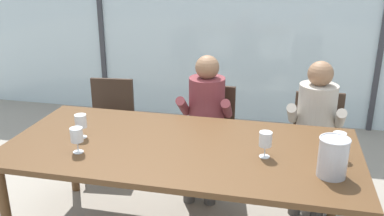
% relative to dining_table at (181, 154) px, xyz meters
% --- Properties ---
extents(ground, '(14.00, 14.00, 0.00)m').
position_rel_dining_table_xyz_m(ground, '(0.00, 1.00, -0.71)').
color(ground, '#9E9384').
extents(window_glass_panel, '(7.62, 0.03, 2.60)m').
position_rel_dining_table_xyz_m(window_glass_panel, '(0.00, 2.57, 0.59)').
color(window_glass_panel, silver).
rests_on(window_glass_panel, ground).
extents(window_mullion_left, '(0.06, 0.06, 2.60)m').
position_rel_dining_table_xyz_m(window_mullion_left, '(-1.71, 2.55, 0.59)').
color(window_mullion_left, '#38383D').
rests_on(window_mullion_left, ground).
extents(hillside_vineyard, '(13.62, 2.40, 2.13)m').
position_rel_dining_table_xyz_m(hillside_vineyard, '(0.00, 6.22, 0.36)').
color(hillside_vineyard, '#477A38').
rests_on(hillside_vineyard, ground).
extents(dining_table, '(2.42, 1.13, 0.77)m').
position_rel_dining_table_xyz_m(dining_table, '(0.00, 0.00, 0.00)').
color(dining_table, brown).
rests_on(dining_table, ground).
extents(chair_near_curtain, '(0.49, 0.49, 0.88)m').
position_rel_dining_table_xyz_m(chair_near_curtain, '(-0.96, 0.99, -0.19)').
color(chair_near_curtain, '#332319').
rests_on(chair_near_curtain, ground).
extents(chair_left_of_center, '(0.45, 0.45, 0.88)m').
position_rel_dining_table_xyz_m(chair_left_of_center, '(0.03, 0.99, -0.19)').
color(chair_left_of_center, '#332319').
rests_on(chair_left_of_center, ground).
extents(chair_center, '(0.47, 0.47, 0.88)m').
position_rel_dining_table_xyz_m(chair_center, '(0.99, 0.98, -0.19)').
color(chair_center, '#332319').
rests_on(chair_center, ground).
extents(person_maroon_top, '(0.48, 0.62, 1.20)m').
position_rel_dining_table_xyz_m(person_maroon_top, '(0.01, 0.84, -0.02)').
color(person_maroon_top, brown).
rests_on(person_maroon_top, ground).
extents(person_beige_jumper, '(0.49, 0.63, 1.20)m').
position_rel_dining_table_xyz_m(person_beige_jumper, '(0.94, 0.84, -0.02)').
color(person_beige_jumper, '#B7AD9E').
rests_on(person_beige_jumper, ground).
extents(ice_bucket_primary, '(0.18, 0.18, 0.24)m').
position_rel_dining_table_xyz_m(ice_bucket_primary, '(0.98, -0.21, 0.19)').
color(ice_bucket_primary, '#B7B7BC').
rests_on(ice_bucket_primary, dining_table).
extents(wine_glass_by_left_taster, '(0.08, 0.08, 0.17)m').
position_rel_dining_table_xyz_m(wine_glass_by_left_taster, '(-0.73, -0.03, 0.18)').
color(wine_glass_by_left_taster, silver).
rests_on(wine_glass_by_left_taster, dining_table).
extents(wine_glass_near_bucket, '(0.08, 0.08, 0.17)m').
position_rel_dining_table_xyz_m(wine_glass_near_bucket, '(0.58, -0.05, 0.18)').
color(wine_glass_near_bucket, silver).
rests_on(wine_glass_near_bucket, dining_table).
extents(wine_glass_center_pour, '(0.08, 0.08, 0.17)m').
position_rel_dining_table_xyz_m(wine_glass_center_pour, '(1.03, 0.04, 0.18)').
color(wine_glass_center_pour, silver).
rests_on(wine_glass_center_pour, dining_table).
extents(wine_glass_by_right_taster, '(0.08, 0.08, 0.17)m').
position_rel_dining_table_xyz_m(wine_glass_by_right_taster, '(-0.64, -0.26, 0.18)').
color(wine_glass_by_right_taster, silver).
rests_on(wine_glass_by_right_taster, dining_table).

